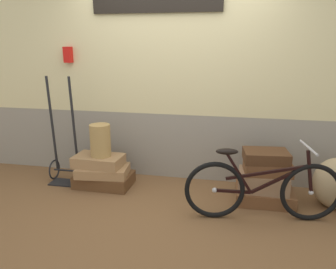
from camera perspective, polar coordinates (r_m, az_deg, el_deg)
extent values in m
cube|color=brown|center=(3.82, -0.76, -12.05)|extent=(9.04, 5.20, 0.06)
cube|color=gray|center=(4.42, 1.59, -1.74)|extent=(7.04, 0.20, 0.86)
cube|color=beige|center=(4.22, 1.73, 15.70)|extent=(7.04, 0.20, 1.79)
cube|color=black|center=(4.18, -2.05, 21.70)|extent=(1.57, 0.04, 0.21)
cube|color=red|center=(4.56, -16.86, 13.04)|extent=(0.10, 0.08, 0.20)
cube|color=brown|center=(4.28, -10.94, -7.61)|extent=(0.70, 0.45, 0.16)
cube|color=#9E754C|center=(4.19, -11.16, -6.15)|extent=(0.65, 0.45, 0.11)
cube|color=#9E754C|center=(4.18, -11.87, -4.45)|extent=(0.60, 0.39, 0.13)
cube|color=brown|center=(3.97, 16.27, -9.94)|extent=(0.64, 0.49, 0.15)
cube|color=#937051|center=(3.89, 16.09, -7.69)|extent=(0.55, 0.41, 0.20)
cube|color=brown|center=(3.83, 16.77, -5.39)|extent=(0.53, 0.41, 0.13)
cube|color=#4C2D19|center=(3.78, 16.53, -3.61)|extent=(0.51, 0.39, 0.12)
cylinder|color=#A8844C|center=(4.09, -11.59, -0.99)|extent=(0.25, 0.25, 0.39)
torus|color=black|center=(4.63, -19.01, -5.72)|extent=(0.02, 0.26, 0.26)
torus|color=black|center=(4.46, -15.04, -6.18)|extent=(0.02, 0.26, 0.26)
cylinder|color=black|center=(4.54, -17.06, -5.95)|extent=(0.36, 0.02, 0.02)
cylinder|color=black|center=(4.44, -19.35, 1.65)|extent=(0.03, 0.09, 1.22)
cylinder|color=black|center=(4.29, -15.96, 1.49)|extent=(0.03, 0.09, 1.22)
cube|color=black|center=(4.50, -17.60, -7.89)|extent=(0.32, 0.22, 0.02)
torus|color=black|center=(3.41, 8.03, -9.48)|extent=(0.61, 0.14, 0.61)
sphere|color=#B2B2B7|center=(3.41, 8.03, -9.48)|extent=(0.05, 0.05, 0.05)
torus|color=black|center=(3.62, 23.44, -9.17)|extent=(0.61, 0.14, 0.61)
sphere|color=#B2B2B7|center=(3.62, 23.44, -9.17)|extent=(0.05, 0.05, 0.05)
cube|color=black|center=(3.47, 18.45, -7.40)|extent=(0.53, 0.10, 0.31)
cube|color=black|center=(3.36, 12.15, -6.54)|extent=(0.28, 0.07, 0.42)
cube|color=black|center=(3.43, 11.08, -9.59)|extent=(0.36, 0.08, 0.04)
cube|color=black|center=(3.41, 16.47, -6.32)|extent=(0.77, 0.14, 0.17)
cube|color=black|center=(3.52, 23.24, -5.94)|extent=(0.11, 0.04, 0.44)
ellipsoid|color=black|center=(3.27, 10.15, -2.90)|extent=(0.23, 0.12, 0.06)
cylinder|color=#A5A5AD|center=(3.43, 23.08, -2.08)|extent=(0.09, 0.46, 0.02)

